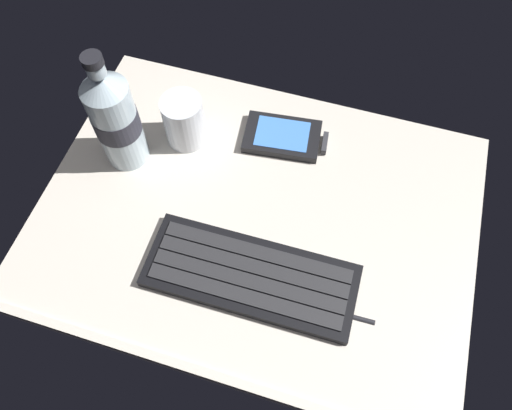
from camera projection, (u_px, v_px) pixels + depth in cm
name	position (u px, v px, depth cm)	size (l,w,h in cm)	color
ground_plane	(256.00, 219.00, 73.77)	(64.00, 48.00, 2.80)	beige
keyboard	(251.00, 276.00, 67.59)	(29.12, 11.31, 1.70)	black
handheld_device	(286.00, 137.00, 78.89)	(13.36, 8.91, 1.50)	black
juice_cup	(184.00, 122.00, 76.36)	(6.40, 6.40, 8.50)	silver
water_bottle	(115.00, 118.00, 70.32)	(6.73, 6.73, 20.80)	silver
stylus_pen	(340.00, 313.00, 65.56)	(0.70, 0.70, 9.50)	#26262B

